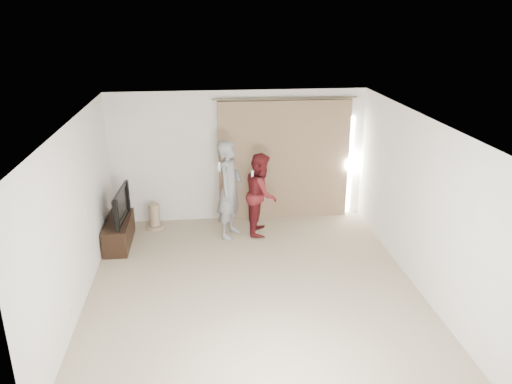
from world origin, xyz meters
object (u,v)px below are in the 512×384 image
(tv_console, at_px, (119,232))
(person_woman, at_px, (261,194))
(person_man, at_px, (230,190))
(tv, at_px, (116,205))

(tv_console, distance_m, person_woman, 2.70)
(person_woman, bearing_deg, person_man, -171.18)
(tv_console, relative_size, tv, 1.16)
(tv_console, xyz_separation_m, person_woman, (2.63, 0.25, 0.55))
(tv_console, relative_size, person_woman, 0.77)
(tv, height_order, person_woman, person_woman)
(tv_console, distance_m, tv, 0.53)
(tv, height_order, person_man, person_man)
(person_man, distance_m, person_woman, 0.62)
(tv, relative_size, person_man, 0.57)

